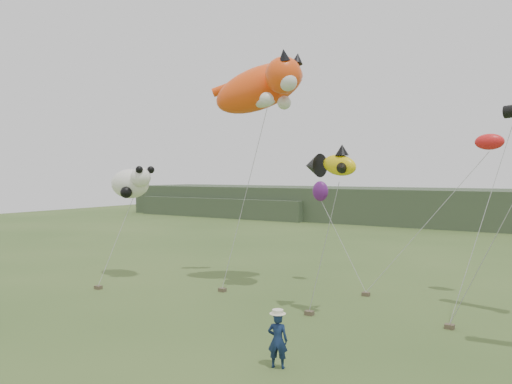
# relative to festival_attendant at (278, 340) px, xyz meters

# --- Properties ---
(ground) EXTENTS (120.00, 120.00, 0.00)m
(ground) POSITION_rel_festival_attendant_xyz_m (-2.01, 1.25, -0.82)
(ground) COLOR #385123
(ground) RESTS_ON ground
(headland) EXTENTS (90.00, 13.00, 4.00)m
(headland) POSITION_rel_festival_attendant_xyz_m (-5.13, 45.94, 1.10)
(headland) COLOR #2D3D28
(headland) RESTS_ON ground
(festival_attendant) EXTENTS (0.69, 0.56, 1.64)m
(festival_attendant) POSITION_rel_festival_attendant_xyz_m (0.00, 0.00, 0.00)
(festival_attendant) COLOR #122244
(festival_attendant) RESTS_ON ground
(sandbag_anchors) EXTENTS (16.34, 5.99, 0.17)m
(sandbag_anchors) POSITION_rel_festival_attendant_xyz_m (-3.67, 6.51, -0.73)
(sandbag_anchors) COLOR brown
(sandbag_anchors) RESTS_ON ground
(cat_kite) EXTENTS (6.22, 4.43, 3.63)m
(cat_kite) POSITION_rel_festival_attendant_xyz_m (-5.83, 8.87, 9.26)
(cat_kite) COLOR #F84A11
(cat_kite) RESTS_ON ground
(fish_kite) EXTENTS (2.63, 1.72, 1.32)m
(fish_kite) POSITION_rel_festival_attendant_xyz_m (-0.93, 5.80, 5.25)
(fish_kite) COLOR yellow
(fish_kite) RESTS_ON ground
(panda_kite) EXTENTS (2.83, 1.83, 1.76)m
(panda_kite) POSITION_rel_festival_attendant_xyz_m (-13.07, 6.84, 4.39)
(panda_kite) COLOR white
(panda_kite) RESTS_ON ground
(misc_kites) EXTENTS (8.91, 1.89, 3.25)m
(misc_kites) POSITION_rel_festival_attendant_xyz_m (0.69, 11.85, 5.34)
(misc_kites) COLOR red
(misc_kites) RESTS_ON ground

